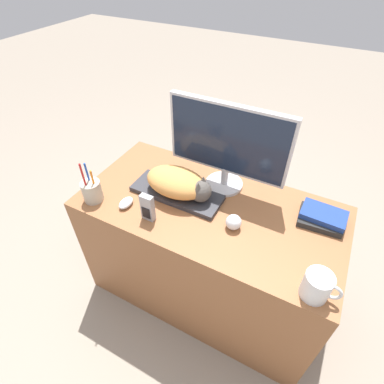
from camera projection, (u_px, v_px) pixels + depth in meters
ground_plane at (181, 331)px, 1.68m from camera, size 12.00×12.00×0.00m
desk at (207, 252)px, 1.65m from camera, size 1.24×0.62×0.71m
keyboard at (177, 193)px, 1.46m from camera, size 0.45×0.16×0.02m
cat at (180, 183)px, 1.40m from camera, size 0.33×0.19×0.12m
monitor at (228, 143)px, 1.35m from camera, size 0.57×0.19×0.44m
computer_mouse at (126, 203)px, 1.40m from camera, size 0.05×0.09×0.03m
coffee_mug at (317, 286)px, 1.03m from camera, size 0.14×0.10×0.11m
pen_cup at (92, 191)px, 1.41m from camera, size 0.09×0.09×0.22m
baseball at (234, 222)px, 1.28m from camera, size 0.07×0.07×0.07m
phone at (148, 208)px, 1.30m from camera, size 0.06×0.03×0.13m
book_stack at (322, 217)px, 1.32m from camera, size 0.20×0.16×0.05m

